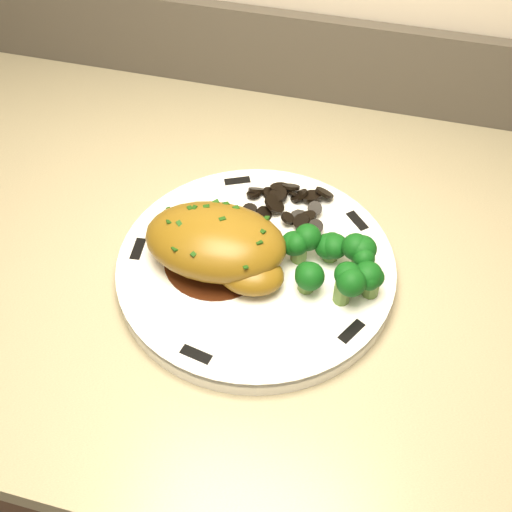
% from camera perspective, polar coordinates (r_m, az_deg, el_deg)
% --- Properties ---
extents(counter, '(1.86, 0.64, 0.93)m').
position_cam_1_polar(counter, '(1.05, 0.25, -14.68)').
color(counter, brown).
rests_on(counter, ground).
extents(plate, '(0.39, 0.39, 0.02)m').
position_cam_1_polar(plate, '(0.69, 0.00, -1.09)').
color(plate, white).
rests_on(plate, counter).
extents(rim_accent_0, '(0.03, 0.03, 0.00)m').
position_cam_1_polar(rim_accent_0, '(0.73, 8.98, 3.09)').
color(rim_accent_0, black).
rests_on(rim_accent_0, plate).
extents(rim_accent_1, '(0.03, 0.02, 0.00)m').
position_cam_1_polar(rim_accent_1, '(0.77, -1.67, 6.67)').
color(rim_accent_1, black).
rests_on(rim_accent_1, plate).
extents(rim_accent_2, '(0.01, 0.03, 0.00)m').
position_cam_1_polar(rim_accent_2, '(0.71, -10.44, 0.61)').
color(rim_accent_2, black).
rests_on(rim_accent_2, plate).
extents(rim_accent_3, '(0.03, 0.02, 0.00)m').
position_cam_1_polar(rim_accent_3, '(0.62, -5.35, -8.72)').
color(rim_accent_3, black).
rests_on(rim_accent_3, plate).
extents(rim_accent_4, '(0.02, 0.03, 0.00)m').
position_cam_1_polar(rim_accent_4, '(0.63, 8.48, -6.66)').
color(rim_accent_4, black).
rests_on(rim_accent_4, plate).
extents(gravy_pool, '(0.11, 0.11, 0.00)m').
position_cam_1_polar(gravy_pool, '(0.69, -3.52, -0.32)').
color(gravy_pool, '#3C180A').
rests_on(gravy_pool, plate).
extents(chicken_breast, '(0.15, 0.10, 0.06)m').
position_cam_1_polar(chicken_breast, '(0.66, -3.27, 0.98)').
color(chicken_breast, '#8A6217').
rests_on(chicken_breast, plate).
extents(mushroom_pile, '(0.09, 0.07, 0.03)m').
position_cam_1_polar(mushroom_pile, '(0.73, 3.01, 4.12)').
color(mushroom_pile, black).
rests_on(mushroom_pile, plate).
extents(broccoli_florets, '(0.11, 0.08, 0.04)m').
position_cam_1_polar(broccoli_florets, '(0.66, 7.06, -0.78)').
color(broccoli_florets, '#5B7F35').
rests_on(broccoli_florets, plate).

